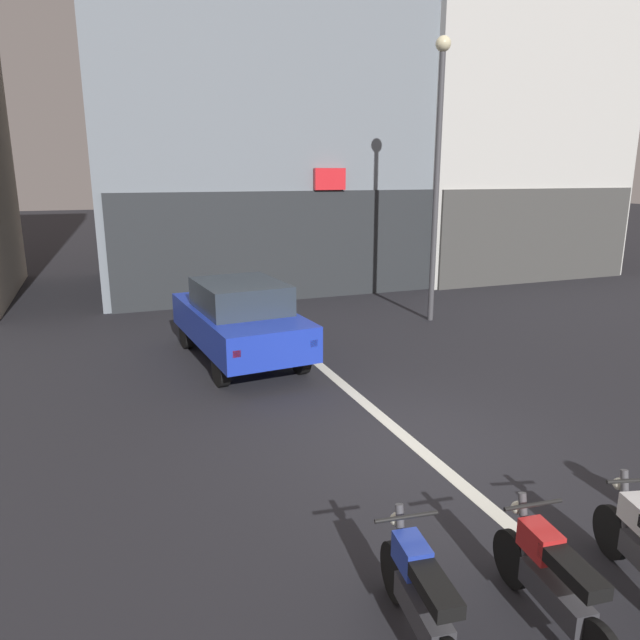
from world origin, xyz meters
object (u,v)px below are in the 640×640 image
object	(u,v)px
car_blue_crossing_near	(239,318)
motorcycle_red_row_left_mid	(552,580)
motorcycle_blue_row_leftmost	(420,596)
street_lamp	(438,155)

from	to	relation	value
car_blue_crossing_near	motorcycle_red_row_left_mid	bearing A→B (deg)	-84.76
car_blue_crossing_near	motorcycle_red_row_left_mid	world-z (taller)	car_blue_crossing_near
car_blue_crossing_near	motorcycle_blue_row_leftmost	distance (m)	7.74
street_lamp	motorcycle_blue_row_leftmost	xyz separation A→B (m)	(-5.75, -9.25, -3.67)
motorcycle_blue_row_leftmost	street_lamp	bearing A→B (deg)	58.12
car_blue_crossing_near	motorcycle_red_row_left_mid	distance (m)	7.99
car_blue_crossing_near	motorcycle_red_row_left_mid	xyz separation A→B (m)	(0.73, -7.94, -0.43)
motorcycle_blue_row_leftmost	motorcycle_red_row_left_mid	bearing A→B (deg)	-11.63
motorcycle_blue_row_leftmost	motorcycle_red_row_left_mid	size ratio (longest dim) A/B	1.00
street_lamp	motorcycle_blue_row_leftmost	world-z (taller)	street_lamp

